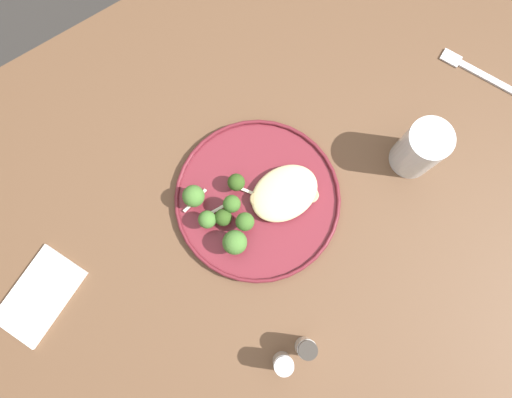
{
  "coord_description": "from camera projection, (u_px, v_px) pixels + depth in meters",
  "views": [
    {
      "loc": [
        -0.09,
        -0.11,
        1.58
      ],
      "look_at": [
        -0.0,
        0.03,
        0.76
      ],
      "focal_mm": 34.15,
      "sensor_mm": 36.0,
      "label": 1
    }
  ],
  "objects": [
    {
      "name": "broccoli_floret_small_sprig",
      "position": [
        235.0,
        242.0,
        0.8
      ],
      "size": [
        0.04,
        0.04,
        0.05
      ],
      "color": "#7A994C",
      "rests_on": "dinner_plate"
    },
    {
      "name": "onion_sliver_curled_piece",
      "position": [
        195.0,
        200.0,
        0.84
      ],
      "size": [
        0.05,
        0.02,
        0.0
      ],
      "primitive_type": "cube",
      "rotation": [
        0.0,
        0.0,
        3.38
      ],
      "color": "silver",
      "rests_on": "dinner_plate"
    },
    {
      "name": "broccoli_floret_center_pile",
      "position": [
        207.0,
        220.0,
        0.81
      ],
      "size": [
        0.03,
        0.03,
        0.05
      ],
      "color": "#7A994C",
      "rests_on": "dinner_plate"
    },
    {
      "name": "dinner_plate",
      "position": [
        256.0,
        200.0,
        0.85
      ],
      "size": [
        0.29,
        0.29,
        0.02
      ],
      "color": "maroon",
      "rests_on": "wooden_dining_table"
    },
    {
      "name": "salt_shaker",
      "position": [
        283.0,
        364.0,
        0.77
      ],
      "size": [
        0.03,
        0.03,
        0.07
      ],
      "color": "white",
      "rests_on": "wooden_dining_table"
    },
    {
      "name": "seared_scallop_rear_pale",
      "position": [
        311.0,
        195.0,
        0.84
      ],
      "size": [
        0.02,
        0.02,
        0.01
      ],
      "color": "beige",
      "rests_on": "dinner_plate"
    },
    {
      "name": "broccoli_floret_right_tilted",
      "position": [
        245.0,
        222.0,
        0.8
      ],
      "size": [
        0.03,
        0.03,
        0.05
      ],
      "color": "#7A994C",
      "rests_on": "dinner_plate"
    },
    {
      "name": "seared_scallop_left_edge",
      "position": [
        296.0,
        178.0,
        0.85
      ],
      "size": [
        0.02,
        0.02,
        0.01
      ],
      "color": "beige",
      "rests_on": "dinner_plate"
    },
    {
      "name": "folded_napkin",
      "position": [
        40.0,
        296.0,
        0.82
      ],
      "size": [
        0.17,
        0.14,
        0.01
      ],
      "primitive_type": "cube",
      "rotation": [
        0.0,
        0.0,
        0.43
      ],
      "color": "white",
      "rests_on": "wooden_dining_table"
    },
    {
      "name": "onion_sliver_short_strip",
      "position": [
        248.0,
        192.0,
        0.85
      ],
      "size": [
        0.03,
        0.04,
        0.0
      ],
      "primitive_type": "cube",
      "rotation": [
        0.0,
        0.0,
        2.19
      ],
      "color": "silver",
      "rests_on": "dinner_plate"
    },
    {
      "name": "seared_scallop_half_hidden",
      "position": [
        286.0,
        193.0,
        0.84
      ],
      "size": [
        0.03,
        0.03,
        0.01
      ],
      "color": "#DBB77A",
      "rests_on": "dinner_plate"
    },
    {
      "name": "pepper_shaker",
      "position": [
        306.0,
        348.0,
        0.78
      ],
      "size": [
        0.03,
        0.03,
        0.07
      ],
      "color": "white",
      "rests_on": "wooden_dining_table"
    },
    {
      "name": "broccoli_floret_left_leaning",
      "position": [
        236.0,
        183.0,
        0.83
      ],
      "size": [
        0.03,
        0.03,
        0.04
      ],
      "color": "#7A994C",
      "rests_on": "dinner_plate"
    },
    {
      "name": "broccoli_floret_front_edge",
      "position": [
        232.0,
        204.0,
        0.81
      ],
      "size": [
        0.03,
        0.03,
        0.05
      ],
      "color": "#7A994C",
      "rests_on": "dinner_plate"
    },
    {
      "name": "seared_scallop_large_seared",
      "position": [
        275.0,
        204.0,
        0.84
      ],
      "size": [
        0.02,
        0.02,
        0.01
      ],
      "color": "#E5C689",
      "rests_on": "dinner_plate"
    },
    {
      "name": "water_glass",
      "position": [
        418.0,
        150.0,
        0.82
      ],
      "size": [
        0.07,
        0.07,
        0.12
      ],
      "color": "silver",
      "rests_on": "wooden_dining_table"
    },
    {
      "name": "broccoli_floret_near_rim",
      "position": [
        193.0,
        196.0,
        0.82
      ],
      "size": [
        0.04,
        0.04,
        0.05
      ],
      "color": "#89A356",
      "rests_on": "dinner_plate"
    },
    {
      "name": "seared_scallop_center_golden",
      "position": [
        260.0,
        199.0,
        0.84
      ],
      "size": [
        0.03,
        0.03,
        0.01
      ],
      "color": "#DBB77A",
      "rests_on": "dinner_plate"
    },
    {
      "name": "noodle_bed",
      "position": [
        284.0,
        193.0,
        0.84
      ],
      "size": [
        0.12,
        0.09,
        0.03
      ],
      "color": "beige",
      "rests_on": "dinner_plate"
    },
    {
      "name": "onion_sliver_long_sliver",
      "position": [
        216.0,
        210.0,
        0.84
      ],
      "size": [
        0.04,
        0.01,
        0.0
      ],
      "primitive_type": "cube",
      "rotation": [
        0.0,
        0.0,
        3.1
      ],
      "color": "silver",
      "rests_on": "dinner_plate"
    },
    {
      "name": "dinner_fork",
      "position": [
        483.0,
        75.0,
        0.9
      ],
      "size": [
        0.1,
        0.18,
        0.0
      ],
      "color": "silver",
      "rests_on": "wooden_dining_table"
    },
    {
      "name": "wooden_dining_table",
      "position": [
        265.0,
        220.0,
        0.93
      ],
      "size": [
        1.4,
        1.0,
        0.74
      ],
      "color": "brown",
      "rests_on": "ground"
    },
    {
      "name": "ground",
      "position": [
        261.0,
        251.0,
        1.58
      ],
      "size": [
        6.0,
        6.0,
        0.0
      ],
      "primitive_type": "plane",
      "color": "#2D2B28"
    },
    {
      "name": "broccoli_floret_rear_charred",
      "position": [
        223.0,
        218.0,
        0.82
      ],
      "size": [
        0.03,
        0.03,
        0.04
      ],
      "color": "#7A994C",
      "rests_on": "dinner_plate"
    }
  ]
}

